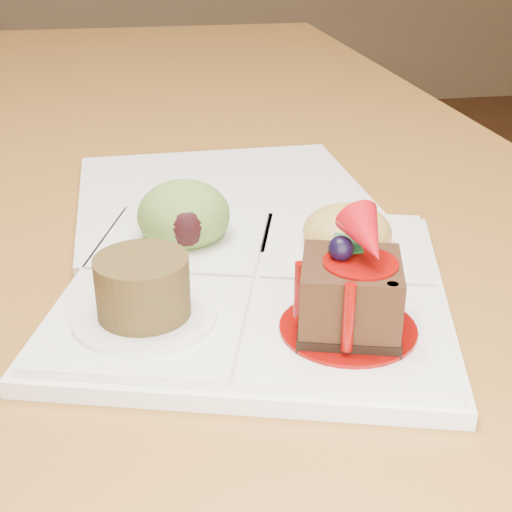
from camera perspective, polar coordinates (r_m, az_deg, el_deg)
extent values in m
cube|color=#9D6528|center=(0.99, -12.02, 8.90)|extent=(1.00, 1.80, 0.04)
cylinder|color=#9D6528|center=(1.94, 2.44, 6.25)|extent=(0.06, 0.06, 0.71)
cube|color=black|center=(1.44, 18.93, 2.42)|extent=(0.55, 0.55, 0.04)
cylinder|color=black|center=(1.37, 11.04, -9.70)|extent=(0.04, 0.04, 0.45)
cylinder|color=black|center=(1.69, 10.40, -2.29)|extent=(0.04, 0.04, 0.45)
cube|color=white|center=(0.53, 0.00, -2.83)|extent=(0.34, 0.34, 0.01)
cube|color=white|center=(0.46, 7.33, -6.18)|extent=(0.16, 0.16, 0.01)
cube|color=white|center=(0.48, -8.83, -5.25)|extent=(0.16, 0.16, 0.01)
cube|color=white|center=(0.59, -5.71, 1.36)|extent=(0.16, 0.16, 0.01)
cube|color=white|center=(0.58, 7.23, 0.77)|extent=(0.16, 0.16, 0.01)
cylinder|color=#730604|center=(0.46, 7.36, -5.74)|extent=(0.09, 0.09, 0.00)
cube|color=black|center=(0.46, 7.38, -5.42)|extent=(0.08, 0.08, 0.01)
cube|color=black|center=(0.45, 7.56, -2.78)|extent=(0.08, 0.08, 0.04)
cylinder|color=#730604|center=(0.44, 7.71, -0.40)|extent=(0.05, 0.05, 0.00)
sphere|color=black|center=(0.44, 6.82, 0.62)|extent=(0.02, 0.02, 0.02)
cone|color=#A40A13|center=(0.43, 8.91, 1.48)|extent=(0.03, 0.05, 0.04)
cube|color=#10411C|center=(0.45, 7.67, 0.98)|extent=(0.01, 0.02, 0.01)
cube|color=#10411C|center=(0.45, 6.69, 1.02)|extent=(0.02, 0.02, 0.01)
cylinder|color=#730604|center=(0.42, 7.42, -4.91)|extent=(0.01, 0.01, 0.04)
cylinder|color=#730604|center=(0.43, 10.67, -4.56)|extent=(0.01, 0.01, 0.04)
cylinder|color=#730604|center=(0.45, 3.50, -2.75)|extent=(0.01, 0.01, 0.04)
cylinder|color=white|center=(0.48, -8.87, -4.74)|extent=(0.09, 0.09, 0.00)
cylinder|color=#512D17|center=(0.46, -9.05, -2.40)|extent=(0.06, 0.06, 0.04)
cylinder|color=#4B3010|center=(0.46, -9.17, -0.86)|extent=(0.05, 0.05, 0.00)
ellipsoid|color=olive|center=(0.58, -5.80, 3.27)|extent=(0.08, 0.08, 0.06)
ellipsoid|color=black|center=(0.56, -5.58, 2.34)|extent=(0.04, 0.03, 0.03)
ellipsoid|color=gold|center=(0.58, 7.29, 1.90)|extent=(0.07, 0.07, 0.04)
cube|color=#D94C0F|center=(0.58, 8.65, 2.83)|extent=(0.02, 0.02, 0.01)
cube|color=#46811C|center=(0.59, 7.46, 2.99)|extent=(0.02, 0.02, 0.02)
cube|color=#D94C0F|center=(0.59, 6.10, 2.63)|extent=(0.02, 0.02, 0.02)
cube|color=#46811C|center=(0.57, 5.77, 2.49)|extent=(0.02, 0.02, 0.02)
cube|color=#D94C0F|center=(0.56, 6.60, 1.99)|extent=(0.02, 0.02, 0.02)
cube|color=#46811C|center=(0.56, 7.77, 2.00)|extent=(0.02, 0.02, 0.02)
cube|color=#D94C0F|center=(0.57, 9.22, 1.95)|extent=(0.02, 0.02, 0.02)
cube|color=white|center=(0.70, -2.64, 4.59)|extent=(0.28, 0.28, 0.01)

